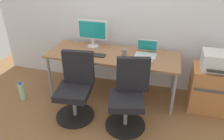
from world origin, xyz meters
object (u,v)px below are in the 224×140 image
at_px(office_chair_right, 128,97).
at_px(coffee_mug, 150,48).
at_px(desktop_monitor, 92,31).
at_px(water_bottle_on_floor, 22,91).
at_px(side_cabinet, 210,89).
at_px(office_chair_left, 75,89).
at_px(open_laptop, 146,51).
at_px(printer, 217,61).

distance_m(office_chair_right, coffee_mug, 0.98).
bearing_deg(desktop_monitor, water_bottle_on_floor, -141.16).
bearing_deg(water_bottle_on_floor, side_cabinet, 11.32).
bearing_deg(coffee_mug, office_chair_right, -99.23).
relative_size(office_chair_left, open_laptop, 3.03).
bearing_deg(office_chair_left, desktop_monitor, 92.50).
bearing_deg(desktop_monitor, printer, -6.14).
relative_size(office_chair_left, water_bottle_on_floor, 3.03).
distance_m(office_chair_left, desktop_monitor, 1.01).
xyz_separation_m(office_chair_left, open_laptop, (0.84, 0.75, 0.34)).
height_order(printer, water_bottle_on_floor, printer).
bearing_deg(open_laptop, office_chair_left, -138.34).
relative_size(desktop_monitor, coffee_mug, 5.22).
distance_m(office_chair_right, desktop_monitor, 1.27).
bearing_deg(side_cabinet, printer, -90.00).
bearing_deg(open_laptop, desktop_monitor, 173.11).
bearing_deg(office_chair_right, desktop_monitor, 132.01).
bearing_deg(water_bottle_on_floor, printer, 11.30).
xyz_separation_m(office_chair_right, printer, (1.07, 0.66, 0.35)).
distance_m(office_chair_left, water_bottle_on_floor, 1.02).
bearing_deg(office_chair_right, coffee_mug, 80.77).
bearing_deg(side_cabinet, office_chair_left, -159.99).
xyz_separation_m(office_chair_left, side_cabinet, (1.81, 0.66, -0.10)).
height_order(office_chair_right, open_laptop, office_chair_right).
height_order(side_cabinet, printer, printer).
distance_m(water_bottle_on_floor, open_laptop, 2.02).
relative_size(side_cabinet, water_bottle_on_floor, 2.11).
bearing_deg(water_bottle_on_floor, desktop_monitor, 38.84).
distance_m(office_chair_right, side_cabinet, 1.26).
bearing_deg(printer, open_laptop, 174.54).
bearing_deg(office_chair_left, coffee_mug, 45.79).
bearing_deg(office_chair_right, office_chair_left, 179.90).
bearing_deg(open_laptop, office_chair_right, -98.18).
distance_m(office_chair_right, open_laptop, 0.83).
bearing_deg(open_laptop, side_cabinet, -5.41).
bearing_deg(side_cabinet, desktop_monitor, 173.89).
relative_size(printer, water_bottle_on_floor, 1.29).
xyz_separation_m(water_bottle_on_floor, coffee_mug, (1.85, 0.80, 0.61)).
height_order(office_chair_left, side_cabinet, office_chair_left).
bearing_deg(open_laptop, printer, -5.46).
height_order(office_chair_right, water_bottle_on_floor, office_chair_right).
distance_m(office_chair_left, coffee_mug, 1.31).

